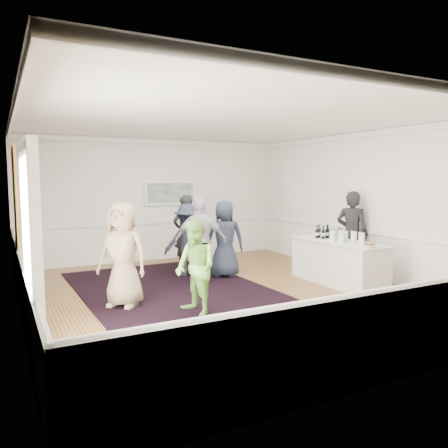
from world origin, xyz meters
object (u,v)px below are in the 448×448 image
guest_dark_b (185,232)px  ice_bucket (337,234)px  bartender (352,234)px  guest_tan (123,255)px  nut_bowl (369,246)px  guest_dark_a (187,240)px  serving_table (338,262)px  guest_lilac (201,241)px  guest_green (196,268)px  guest_navy (225,239)px

guest_dark_b → ice_bucket: guest_dark_b is taller
bartender → ice_bucket: bartender is taller
guest_tan → nut_bowl: bearing=24.5°
bartender → nut_bowl: (-0.83, -1.31, -0.03)m
guest_dark_a → nut_bowl: guest_dark_a is taller
serving_table → guest_dark_b: (-2.24, 2.86, 0.44)m
guest_dark_a → guest_tan: bearing=43.6°
guest_tan → guest_dark_b: 3.25m
ice_bucket → nut_bowl: 1.10m
nut_bowl → ice_bucket: bearing=80.7°
guest_lilac → nut_bowl: bearing=160.5°
guest_green → guest_navy: size_ratio=0.89×
guest_dark_a → guest_navy: bearing=147.5°
guest_lilac → guest_dark_a: size_ratio=1.11×
serving_table → ice_bucket: 0.59m
guest_green → guest_dark_a: guest_dark_a is taller
guest_lilac → nut_bowl: 3.29m
nut_bowl → bartender: bearing=57.8°
guest_navy → guest_tan: bearing=47.5°
guest_green → bartender: bearing=93.0°
guest_dark_b → guest_navy: 1.32m
guest_navy → serving_table: bearing=160.7°
guest_tan → guest_green: (0.91, -0.97, -0.13)m
guest_tan → guest_lilac: 2.01m
guest_tan → nut_bowl: size_ratio=6.94×
guest_navy → bartender: bearing=176.9°
guest_dark_a → guest_dark_b: size_ratio=0.91×
guest_lilac → ice_bucket: 2.86m
bartender → ice_bucket: bearing=78.6°
guest_dark_b → guest_navy: (0.43, -1.25, -0.04)m
serving_table → guest_navy: size_ratio=1.29×
ice_bucket → nut_bowl: (-0.18, -1.08, -0.08)m
serving_table → guest_lilac: guest_lilac is taller
guest_dark_a → serving_table: bearing=142.1°
guest_lilac → guest_dark_b: (0.31, 1.60, -0.01)m
guest_dark_b → serving_table: bearing=117.0°
guest_dark_a → guest_navy: guest_navy is taller
bartender → guest_navy: 2.82m
guest_tan → guest_navy: bearing=66.8°
guest_navy → guest_lilac: bearing=47.7°
bartender → guest_green: size_ratio=1.25×
guest_dark_a → ice_bucket: bearing=145.4°
guest_green → guest_lilac: guest_lilac is taller
serving_table → guest_dark_b: guest_dark_b is taller
guest_tan → ice_bucket: bearing=38.6°
guest_navy → nut_bowl: bearing=146.7°
guest_lilac → ice_bucket: bearing=179.5°
bartender → serving_table: bearing=87.5°
guest_navy → ice_bucket: size_ratio=6.54×
guest_lilac → guest_navy: bearing=-132.7°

